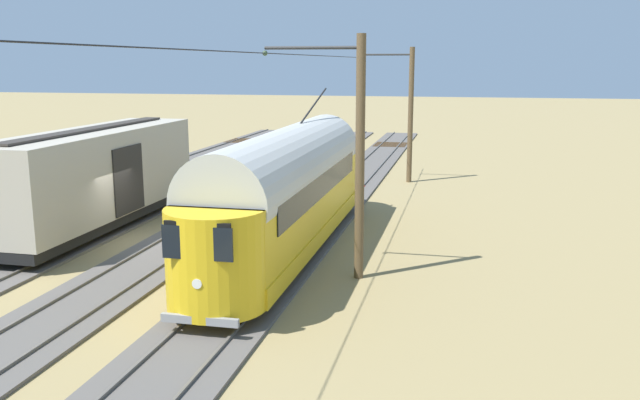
{
  "coord_description": "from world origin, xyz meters",
  "views": [
    {
      "loc": [
        -12.12,
        22.0,
        6.49
      ],
      "look_at": [
        -6.93,
        -1.31,
        1.56
      ],
      "focal_mm": 37.47,
      "sensor_mm": 36.0,
      "label": 1
    }
  ],
  "objects_px": {
    "catenary_pole_foreground": "(409,112)",
    "catenary_pole_mid_near": "(357,154)",
    "boxcar_adjacent": "(94,176)",
    "switch_stand": "(361,198)",
    "vintage_streetcar": "(287,189)"
  },
  "relations": [
    {
      "from": "catenary_pole_foreground",
      "to": "catenary_pole_mid_near",
      "type": "xyz_separation_m",
      "value": [
        0.0,
        17.2,
        0.0
      ]
    },
    {
      "from": "boxcar_adjacent",
      "to": "catenary_pole_mid_near",
      "type": "xyz_separation_m",
      "value": [
        -10.97,
        3.68,
        1.67
      ]
    },
    {
      "from": "boxcar_adjacent",
      "to": "switch_stand",
      "type": "distance_m",
      "value": 11.12
    },
    {
      "from": "catenary_pole_foreground",
      "to": "switch_stand",
      "type": "distance_m",
      "value": 8.98
    },
    {
      "from": "boxcar_adjacent",
      "to": "switch_stand",
      "type": "xyz_separation_m",
      "value": [
        -9.71,
        -5.2,
        -1.46
      ]
    },
    {
      "from": "vintage_streetcar",
      "to": "boxcar_adjacent",
      "type": "xyz_separation_m",
      "value": [
        8.17,
        -1.41,
        -0.09
      ]
    },
    {
      "from": "boxcar_adjacent",
      "to": "catenary_pole_mid_near",
      "type": "height_order",
      "value": "catenary_pole_mid_near"
    },
    {
      "from": "catenary_pole_mid_near",
      "to": "catenary_pole_foreground",
      "type": "bearing_deg",
      "value": -90.0
    },
    {
      "from": "vintage_streetcar",
      "to": "switch_stand",
      "type": "relative_size",
      "value": 12.81
    },
    {
      "from": "catenary_pole_foreground",
      "to": "switch_stand",
      "type": "xyz_separation_m",
      "value": [
        1.25,
        8.32,
        -3.13
      ]
    },
    {
      "from": "catenary_pole_mid_near",
      "to": "switch_stand",
      "type": "height_order",
      "value": "catenary_pole_mid_near"
    },
    {
      "from": "vintage_streetcar",
      "to": "catenary_pole_mid_near",
      "type": "relative_size",
      "value": 2.16
    },
    {
      "from": "vintage_streetcar",
      "to": "boxcar_adjacent",
      "type": "bearing_deg",
      "value": -9.8
    },
    {
      "from": "boxcar_adjacent",
      "to": "catenary_pole_foreground",
      "type": "relative_size",
      "value": 1.6
    },
    {
      "from": "vintage_streetcar",
      "to": "boxcar_adjacent",
      "type": "distance_m",
      "value": 8.29
    }
  ]
}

